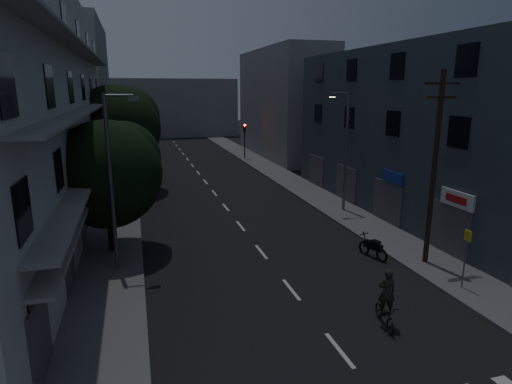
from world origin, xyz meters
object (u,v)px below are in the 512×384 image
cyclist (386,307)px  motorcycle (373,248)px  utility_pole (434,166)px  bus_stop_sign (466,249)px

cyclist → motorcycle: bearing=74.2°
utility_pole → motorcycle: bearing=143.4°
bus_stop_sign → cyclist: bus_stop_sign is taller
bus_stop_sign → motorcycle: size_ratio=1.34×
bus_stop_sign → cyclist: bearing=-161.8°
utility_pole → motorcycle: (-1.99, 1.48, -4.38)m
motorcycle → cyclist: cyclist is taller
utility_pole → bus_stop_sign: 4.11m
bus_stop_sign → cyclist: (-4.67, -1.54, -1.15)m
utility_pole → cyclist: size_ratio=4.11×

